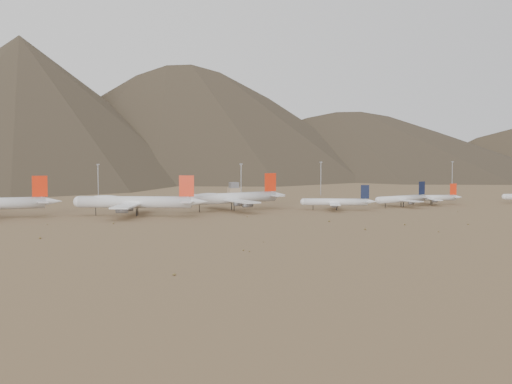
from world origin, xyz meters
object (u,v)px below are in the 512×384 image
object	(u,v)px
widebody_centre	(135,202)
narrowbody_a	(337,202)
narrowbody_b	(403,199)
widebody_east	(232,198)
control_tower	(234,192)

from	to	relation	value
widebody_centre	narrowbody_a	xyz separation A→B (m)	(118.96, -1.04, -2.78)
narrowbody_b	narrowbody_a	bearing A→B (deg)	174.48
widebody_east	narrowbody_a	world-z (taller)	widebody_east
narrowbody_a	narrowbody_b	bearing A→B (deg)	31.04
narrowbody_a	narrowbody_b	world-z (taller)	narrowbody_b
widebody_centre	narrowbody_b	distance (m)	167.26
widebody_centre	control_tower	xyz separation A→B (m)	(82.75, 97.55, -2.32)
control_tower	widebody_centre	bearing A→B (deg)	-130.31
widebody_east	control_tower	world-z (taller)	widebody_east
widebody_centre	narrowbody_b	world-z (taller)	widebody_centre
narrowbody_a	control_tower	distance (m)	105.04
widebody_east	narrowbody_b	world-z (taller)	widebody_east
widebody_centre	narrowbody_a	size ratio (longest dim) A/B	1.64
narrowbody_b	widebody_east	bearing A→B (deg)	160.10
control_tower	narrowbody_a	bearing A→B (deg)	-69.84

